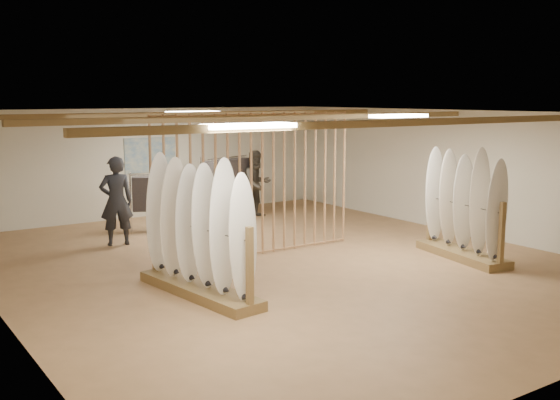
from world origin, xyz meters
TOP-DOWN VIEW (x-y plane):
  - floor at (0.00, 0.00)m, footprint 12.00×12.00m
  - ceiling at (0.00, 0.00)m, footprint 12.00×12.00m
  - wall_back at (0.00, 6.00)m, footprint 12.00×0.00m
  - wall_right at (5.00, 0.00)m, footprint 0.00×12.00m
  - ceiling_slats at (0.00, 0.00)m, footprint 9.50×6.12m
  - light_panels at (0.00, 0.00)m, footprint 1.20×0.35m
  - bamboo_partition at (0.00, 0.80)m, footprint 4.45×0.05m
  - poster at (0.00, 5.98)m, footprint 1.40×0.03m
  - rack_left at (-2.19, -0.95)m, footprint 0.92×2.72m
  - rack_right at (3.12, -1.68)m, footprint 0.98×2.27m
  - clothing_rack_a at (-0.68, 3.94)m, footprint 1.22×0.78m
  - clothing_rack_b at (1.44, 4.48)m, footprint 1.46×0.83m
  - shopper_a at (-1.98, 3.18)m, footprint 0.87×0.68m
  - shopper_b at (2.19, 4.29)m, footprint 0.99×0.80m

SIDE VIEW (x-z plane):
  - floor at x=0.00m, z-range 0.00..0.00m
  - rack_right at x=3.12m, z-range -0.33..1.76m
  - rack_left at x=-2.19m, z-range -0.34..1.81m
  - clothing_rack_a at x=-0.68m, z-range 0.21..1.59m
  - shopper_b at x=2.19m, z-range 0.00..1.96m
  - clothing_rack_b at x=1.44m, z-range 0.25..1.87m
  - shopper_a at x=-1.98m, z-range 0.00..2.13m
  - bamboo_partition at x=0.00m, z-range 0.01..2.79m
  - wall_back at x=0.00m, z-range -4.60..7.40m
  - wall_right at x=5.00m, z-range -4.60..7.40m
  - poster at x=0.00m, z-range 1.15..2.05m
  - ceiling_slats at x=0.00m, z-range 2.67..2.77m
  - light_panels at x=0.00m, z-range 2.71..2.77m
  - ceiling at x=0.00m, z-range 2.80..2.80m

